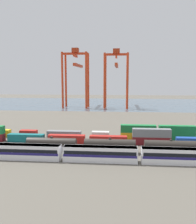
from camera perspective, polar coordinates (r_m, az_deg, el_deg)
ground_plane at (r=123.17m, az=-1.37°, el=-2.17°), size 420.00×420.00×0.00m
harbour_water at (r=214.90m, az=1.54°, el=2.00°), size 400.00×110.00×0.01m
passenger_train at (r=63.61m, az=0.51°, el=-9.50°), size 58.32×3.14×3.90m
freight_tank_row at (r=71.20m, az=9.62°, el=-7.85°), size 65.37×2.83×4.29m
shipping_container_2 at (r=86.71m, az=-16.24°, el=-5.75°), size 12.10×2.44×2.60m
shipping_container_3 at (r=82.69m, az=-7.26°, el=-6.15°), size 12.10×2.44×2.60m
shipping_container_4 at (r=80.84m, az=2.38°, el=-6.41°), size 12.10×2.44×2.60m
shipping_container_5 at (r=81.33m, az=12.20°, el=-6.49°), size 12.10×2.44×2.60m
shipping_container_6 at (r=80.75m, az=12.25°, el=-4.70°), size 12.10×2.44×2.60m
shipping_container_7 at (r=84.11m, az=21.63°, el=-6.40°), size 12.10×2.44×2.60m
shipping_container_9 at (r=92.97m, az=-15.71°, el=-4.84°), size 6.04×2.44×2.60m
shipping_container_10 at (r=89.15m, az=-7.82°, el=-5.15°), size 12.10×2.44×2.60m
shipping_container_11 at (r=87.14m, az=0.59°, el=-5.38°), size 6.04×2.44×2.60m
shipping_container_12 at (r=87.06m, az=9.22°, el=-5.49°), size 12.10×2.44×2.60m
shipping_container_13 at (r=86.51m, az=9.26°, el=-3.81°), size 12.10×2.44×2.60m
shipping_container_14 at (r=88.91m, az=17.68°, el=-5.48°), size 12.10×2.44×2.60m
shipping_container_15 at (r=88.38m, az=17.75°, el=-3.84°), size 12.10×2.44×2.60m
gantry_crane_west at (r=186.03m, az=-5.05°, el=9.27°), size 18.76×34.80×43.23m
gantry_crane_central at (r=183.82m, az=4.24°, el=9.22°), size 17.71×38.68×42.40m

